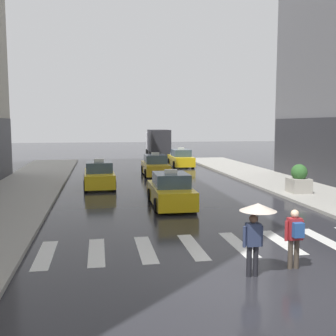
{
  "coord_description": "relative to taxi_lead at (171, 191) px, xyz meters",
  "views": [
    {
      "loc": [
        -3.73,
        -9.21,
        3.96
      ],
      "look_at": [
        -0.71,
        8.0,
        2.03
      ],
      "focal_mm": 42.41,
      "sensor_mm": 36.0,
      "label": 1
    }
  ],
  "objects": [
    {
      "name": "box_truck",
      "position": [
        3.45,
        27.37,
        1.13
      ],
      "size": [
        2.46,
        7.6,
        3.35
      ],
      "color": "#2D2D2D",
      "rests_on": "ground"
    },
    {
      "name": "taxi_fourth",
      "position": [
        4.21,
        17.78,
        0.0
      ],
      "size": [
        1.93,
        4.54,
        1.8
      ],
      "color": "yellow",
      "rests_on": "ground"
    },
    {
      "name": "ground_plane",
      "position": [
        0.31,
        -9.53,
        -0.72
      ],
      "size": [
        160.0,
        160.0,
        0.0
      ],
      "primitive_type": "plane",
      "color": "#26262B"
    },
    {
      "name": "taxi_second",
      "position": [
        -3.42,
        6.55,
        0.0
      ],
      "size": [
        2.02,
        4.58,
        1.8
      ],
      "color": "yellow",
      "rests_on": "ground"
    },
    {
      "name": "planter_mid_block",
      "position": [
        7.62,
        1.66,
        0.15
      ],
      "size": [
        1.1,
        1.1,
        1.6
      ],
      "color": "#A8A399",
      "rests_on": "curb_right"
    },
    {
      "name": "pedestrian_with_umbrella",
      "position": [
        0.56,
        -9.25,
        0.79
      ],
      "size": [
        0.96,
        0.96,
        1.94
      ],
      "color": "black",
      "rests_on": "ground"
    },
    {
      "name": "taxi_lead",
      "position": [
        0.0,
        0.0,
        0.0
      ],
      "size": [
        1.99,
        4.57,
        1.8
      ],
      "color": "yellow",
      "rests_on": "ground"
    },
    {
      "name": "pedestrian_with_backpack",
      "position": [
        1.82,
        -8.94,
        0.25
      ],
      "size": [
        0.55,
        0.43,
        1.65
      ],
      "color": "#473D33",
      "rests_on": "ground"
    },
    {
      "name": "crosswalk_markings",
      "position": [
        0.31,
        -6.53,
        -0.72
      ],
      "size": [
        11.3,
        2.8,
        0.01
      ],
      "color": "silver",
      "rests_on": "ground"
    },
    {
      "name": "taxi_third",
      "position": [
        0.9,
        11.68,
        0.0
      ],
      "size": [
        1.98,
        4.57,
        1.8
      ],
      "color": "gold",
      "rests_on": "ground"
    }
  ]
}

